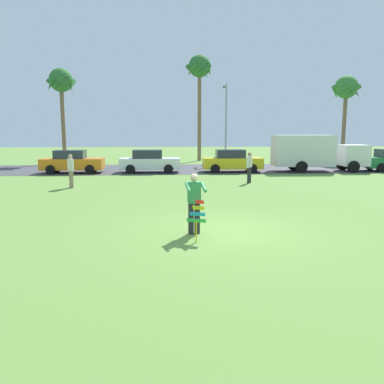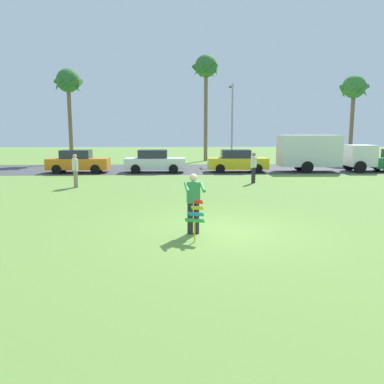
{
  "view_description": "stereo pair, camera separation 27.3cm",
  "coord_description": "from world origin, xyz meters",
  "px_view_note": "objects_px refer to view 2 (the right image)",
  "views": [
    {
      "loc": [
        -1.57,
        -10.87,
        2.91
      ],
      "look_at": [
        -0.86,
        0.79,
        1.05
      ],
      "focal_mm": 35.91,
      "sensor_mm": 36.0,
      "label": 1
    },
    {
      "loc": [
        -1.3,
        -10.88,
        2.91
      ],
      "look_at": [
        -0.86,
        0.79,
        1.05
      ],
      "focal_mm": 35.91,
      "sensor_mm": 36.0,
      "label": 2
    }
  ],
  "objects_px": {
    "parked_car_white": "(155,162)",
    "palm_tree_right_near": "(206,71)",
    "person_walker_far": "(75,170)",
    "streetlight_pole": "(232,119)",
    "parked_truck_white_box": "(320,152)",
    "parked_car_orange": "(78,162)",
    "palm_tree_left_near": "(68,85)",
    "kite_held": "(196,215)",
    "person_kite_flyer": "(193,201)",
    "person_walker_near": "(254,167)",
    "palm_tree_centre_far": "(354,90)",
    "parked_car_yellow": "(237,161)"
  },
  "relations": [
    {
      "from": "parked_car_white",
      "to": "palm_tree_right_near",
      "type": "xyz_separation_m",
      "value": [
        4.38,
        10.67,
        7.75
      ]
    },
    {
      "from": "person_walker_far",
      "to": "streetlight_pole",
      "type": "bearing_deg",
      "value": 54.98
    },
    {
      "from": "parked_truck_white_box",
      "to": "parked_car_white",
      "type": "bearing_deg",
      "value": 180.0
    },
    {
      "from": "parked_car_orange",
      "to": "palm_tree_left_near",
      "type": "bearing_deg",
      "value": 107.67
    },
    {
      "from": "streetlight_pole",
      "to": "parked_truck_white_box",
      "type": "bearing_deg",
      "value": -53.8
    },
    {
      "from": "parked_car_white",
      "to": "kite_held",
      "type": "bearing_deg",
      "value": -83.02
    },
    {
      "from": "person_kite_flyer",
      "to": "parked_truck_white_box",
      "type": "distance_m",
      "value": 19.22
    },
    {
      "from": "kite_held",
      "to": "parked_car_orange",
      "type": "bearing_deg",
      "value": 113.48
    },
    {
      "from": "palm_tree_left_near",
      "to": "person_walker_near",
      "type": "distance_m",
      "value": 21.35
    },
    {
      "from": "streetlight_pole",
      "to": "person_walker_near",
      "type": "bearing_deg",
      "value": -92.53
    },
    {
      "from": "person_kite_flyer",
      "to": "streetlight_pole",
      "type": "height_order",
      "value": "streetlight_pole"
    },
    {
      "from": "person_kite_flyer",
      "to": "kite_held",
      "type": "relative_size",
      "value": 1.64
    },
    {
      "from": "palm_tree_left_near",
      "to": "person_walker_far",
      "type": "distance_m",
      "value": 17.8
    },
    {
      "from": "parked_car_white",
      "to": "palm_tree_centre_far",
      "type": "xyz_separation_m",
      "value": [
        17.9,
        8.58,
        5.84
      ]
    },
    {
      "from": "parked_car_orange",
      "to": "kite_held",
      "type": "bearing_deg",
      "value": -66.52
    },
    {
      "from": "parked_car_orange",
      "to": "parked_car_yellow",
      "type": "relative_size",
      "value": 1.0
    },
    {
      "from": "parked_car_yellow",
      "to": "person_walker_near",
      "type": "bearing_deg",
      "value": -89.78
    },
    {
      "from": "palm_tree_centre_far",
      "to": "streetlight_pole",
      "type": "bearing_deg",
      "value": -173.73
    },
    {
      "from": "parked_car_orange",
      "to": "person_walker_far",
      "type": "distance_m",
      "value": 7.36
    },
    {
      "from": "kite_held",
      "to": "parked_truck_white_box",
      "type": "distance_m",
      "value": 19.78
    },
    {
      "from": "person_walker_near",
      "to": "parked_car_white",
      "type": "bearing_deg",
      "value": 134.96
    },
    {
      "from": "person_walker_near",
      "to": "person_kite_flyer",
      "type": "bearing_deg",
      "value": -109.71
    },
    {
      "from": "palm_tree_left_near",
      "to": "palm_tree_right_near",
      "type": "distance_m",
      "value": 12.8
    },
    {
      "from": "parked_car_yellow",
      "to": "palm_tree_centre_far",
      "type": "distance_m",
      "value": 15.9
    },
    {
      "from": "parked_car_orange",
      "to": "streetlight_pole",
      "type": "xyz_separation_m",
      "value": [
        11.84,
        7.33,
        3.22
      ]
    },
    {
      "from": "parked_car_orange",
      "to": "palm_tree_left_near",
      "type": "relative_size",
      "value": 0.5
    },
    {
      "from": "palm_tree_right_near",
      "to": "person_walker_near",
      "type": "relative_size",
      "value": 5.82
    },
    {
      "from": "parked_truck_white_box",
      "to": "person_walker_near",
      "type": "bearing_deg",
      "value": -135.27
    },
    {
      "from": "person_walker_near",
      "to": "parked_truck_white_box",
      "type": "bearing_deg",
      "value": 44.73
    },
    {
      "from": "palm_tree_centre_far",
      "to": "person_walker_far",
      "type": "height_order",
      "value": "palm_tree_centre_far"
    },
    {
      "from": "parked_truck_white_box",
      "to": "person_walker_far",
      "type": "relative_size",
      "value": 3.9
    },
    {
      "from": "palm_tree_centre_far",
      "to": "streetlight_pole",
      "type": "distance_m",
      "value": 11.8
    },
    {
      "from": "palm_tree_left_near",
      "to": "streetlight_pole",
      "type": "xyz_separation_m",
      "value": [
        14.68,
        -1.6,
        -3.05
      ]
    },
    {
      "from": "parked_car_yellow",
      "to": "streetlight_pole",
      "type": "bearing_deg",
      "value": 85.27
    },
    {
      "from": "palm_tree_right_near",
      "to": "streetlight_pole",
      "type": "xyz_separation_m",
      "value": [
        2.09,
        -3.34,
        -4.52
      ]
    },
    {
      "from": "palm_tree_left_near",
      "to": "person_walker_far",
      "type": "bearing_deg",
      "value": -74.28
    },
    {
      "from": "parked_car_orange",
      "to": "parked_truck_white_box",
      "type": "distance_m",
      "value": 17.21
    },
    {
      "from": "palm_tree_left_near",
      "to": "palm_tree_right_near",
      "type": "xyz_separation_m",
      "value": [
        12.59,
        1.74,
        1.47
      ]
    },
    {
      "from": "kite_held",
      "to": "palm_tree_centre_far",
      "type": "distance_m",
      "value": 30.82
    },
    {
      "from": "palm_tree_centre_far",
      "to": "person_walker_near",
      "type": "bearing_deg",
      "value": -129.7
    },
    {
      "from": "parked_car_yellow",
      "to": "palm_tree_right_near",
      "type": "xyz_separation_m",
      "value": [
        -1.49,
        10.67,
        7.75
      ]
    },
    {
      "from": "person_walker_far",
      "to": "parked_car_orange",
      "type": "bearing_deg",
      "value": 103.22
    },
    {
      "from": "parked_car_orange",
      "to": "palm_tree_left_near",
      "type": "distance_m",
      "value": 11.28
    },
    {
      "from": "parked_car_orange",
      "to": "palm_tree_centre_far",
      "type": "xyz_separation_m",
      "value": [
        23.27,
        8.59,
        5.84
      ]
    },
    {
      "from": "parked_truck_white_box",
      "to": "streetlight_pole",
      "type": "bearing_deg",
      "value": 126.2
    },
    {
      "from": "parked_car_white",
      "to": "person_walker_near",
      "type": "bearing_deg",
      "value": -45.04
    },
    {
      "from": "kite_held",
      "to": "palm_tree_right_near",
      "type": "relative_size",
      "value": 0.1
    },
    {
      "from": "person_kite_flyer",
      "to": "palm_tree_right_near",
      "type": "xyz_separation_m",
      "value": [
        2.31,
        27.21,
        7.57
      ]
    },
    {
      "from": "person_kite_flyer",
      "to": "parked_car_orange",
      "type": "height_order",
      "value": "person_kite_flyer"
    },
    {
      "from": "parked_car_white",
      "to": "streetlight_pole",
      "type": "bearing_deg",
      "value": 48.57
    }
  ]
}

